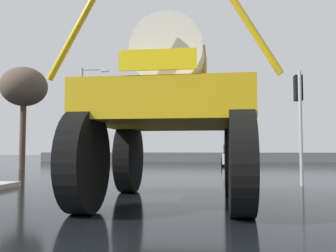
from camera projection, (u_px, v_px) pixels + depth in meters
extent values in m
plane|color=black|center=(178.00, 171.00, 20.19)|extent=(120.00, 120.00, 0.00)
cylinder|color=black|center=(129.00, 157.00, 10.24)|extent=(0.48, 1.90, 1.89)
cylinder|color=black|center=(233.00, 158.00, 9.87)|extent=(0.48, 1.90, 1.89)
cylinder|color=black|center=(84.00, 161.00, 6.81)|extent=(0.48, 1.90, 1.89)
cylinder|color=black|center=(241.00, 162.00, 6.44)|extent=(0.48, 1.90, 1.89)
cube|color=gold|center=(172.00, 109.00, 8.41)|extent=(3.43, 4.27, 0.75)
cube|color=#A98611|center=(175.00, 74.00, 8.90)|extent=(1.53, 1.32, 1.02)
cylinder|color=silver|center=(169.00, 54.00, 7.88)|extent=(1.51, 1.14, 1.48)
cylinder|color=gold|center=(79.00, 25.00, 6.84)|extent=(1.22, 0.16, 2.07)
cylinder|color=gold|center=(245.00, 18.00, 6.44)|extent=(1.27, 0.16, 2.04)
cube|color=yellow|center=(157.00, 60.00, 6.36)|extent=(1.34, 0.08, 0.36)
cube|color=silver|center=(235.00, 159.00, 26.91)|extent=(1.94, 4.19, 0.70)
cube|color=#23282D|center=(235.00, 149.00, 26.80)|extent=(1.68, 2.19, 0.64)
cylinder|color=black|center=(223.00, 161.00, 28.36)|extent=(0.21, 0.61, 0.60)
cylinder|color=black|center=(246.00, 161.00, 28.08)|extent=(0.21, 0.61, 0.60)
cylinder|color=black|center=(223.00, 162.00, 25.70)|extent=(0.21, 0.61, 0.60)
cylinder|color=black|center=(248.00, 162.00, 25.42)|extent=(0.21, 0.61, 0.60)
cylinder|color=#A8AAAF|center=(301.00, 128.00, 11.99)|extent=(0.11, 0.11, 3.70)
cube|color=black|center=(298.00, 88.00, 12.29)|extent=(0.24, 0.32, 0.84)
sphere|color=#390503|center=(297.00, 81.00, 12.49)|extent=(0.17, 0.17, 0.17)
sphere|color=orange|center=(297.00, 89.00, 12.48)|extent=(0.17, 0.17, 0.17)
sphere|color=black|center=(297.00, 97.00, 12.46)|extent=(0.17, 0.17, 0.17)
cylinder|color=#A8AAAF|center=(81.00, 116.00, 27.22)|extent=(0.18, 0.18, 7.17)
cylinder|color=#A8AAAF|center=(93.00, 70.00, 27.35)|extent=(1.73, 0.10, 0.10)
cube|color=silver|center=(105.00, 71.00, 27.26)|extent=(0.50, 0.24, 0.16)
cylinder|color=#473828|center=(23.00, 136.00, 21.69)|extent=(0.34, 0.34, 3.91)
ellipsoid|color=brown|center=(24.00, 87.00, 21.88)|extent=(2.70, 2.70, 2.29)
cube|color=#59595B|center=(190.00, 157.00, 35.88)|extent=(29.85, 0.24, 0.90)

